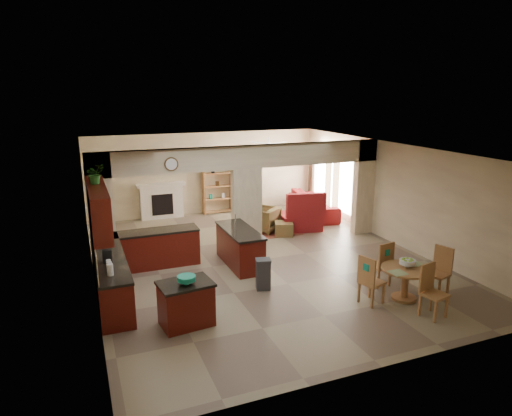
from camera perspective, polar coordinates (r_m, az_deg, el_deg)
name	(u,v)px	position (r m, az deg, el deg)	size (l,w,h in m)	color
floor	(261,260)	(11.69, 0.59, -6.48)	(10.00, 10.00, 0.00)	#786D53
ceiling	(261,150)	(10.99, 0.62, 7.26)	(10.00, 10.00, 0.00)	white
wall_back	(206,173)	(15.89, -6.29, 4.35)	(8.00, 8.00, 0.00)	beige
wall_front	(389,284)	(7.14, 16.26, -9.14)	(8.00, 8.00, 0.00)	beige
wall_left	(89,224)	(10.47, -20.11, -1.85)	(10.00, 10.00, 0.00)	beige
wall_right	(393,193)	(13.27, 16.81, 1.77)	(10.00, 10.00, 0.00)	beige
partition_left_pier	(101,211)	(11.44, -18.81, -0.38)	(0.60, 0.25, 2.80)	beige
partition_center_pier	(247,209)	(12.24, -1.18, -0.10)	(0.80, 0.25, 2.20)	beige
partition_right_pier	(363,187)	(13.87, 13.29, 2.54)	(0.60, 0.25, 2.80)	beige
partition_header	(246,157)	(11.96, -1.21, 6.40)	(8.00, 0.25, 0.60)	beige
kitchen_counter	(129,264)	(10.56, -15.58, -6.70)	(2.52, 3.29, 1.48)	#3C0C06
upper_cabinets	(98,208)	(9.57, -19.11, -0.03)	(0.35, 2.40, 0.90)	#3C0C06
peninsula	(240,247)	(11.23, -2.03, -4.90)	(0.70, 1.85, 0.91)	#3C0C06
wall_clock	(171,164)	(11.28, -10.54, 5.41)	(0.34, 0.34, 0.03)	#51381B
rug	(271,231)	(13.95, 1.87, -2.92)	(1.60, 1.30, 0.01)	#994737
fireplace	(162,200)	(15.55, -11.72, 0.94)	(1.60, 0.35, 1.20)	beige
shelving_unit	(217,188)	(15.92, -4.85, 2.56)	(1.00, 0.32, 1.80)	brown
window_a	(347,185)	(15.11, 11.28, 2.85)	(0.02, 0.90, 1.90)	white
window_b	(321,176)	(16.53, 8.10, 3.98)	(0.02, 0.90, 1.90)	white
glazed_door	(333,185)	(15.84, 9.60, 2.91)	(0.02, 0.70, 2.10)	white
drape_a_left	(356,189)	(14.60, 12.42, 2.38)	(0.10, 0.28, 2.30)	#461C1C
drape_a_right	(336,182)	(15.59, 9.97, 3.26)	(0.10, 0.28, 2.30)	#461C1C
drape_b_left	(328,179)	(16.00, 9.03, 3.60)	(0.10, 0.28, 2.30)	#461C1C
drape_b_right	(312,173)	(17.03, 6.98, 4.33)	(0.10, 0.28, 2.30)	#461C1C
ceiling_fan	(269,144)	(14.35, 1.61, 8.01)	(1.00, 1.00, 0.10)	white
kitchen_island	(186,303)	(8.59, -8.73, -11.72)	(1.03, 0.79, 0.83)	#3C0C06
teal_bowl	(186,280)	(8.33, -8.69, -8.89)	(0.33, 0.33, 0.16)	#13866B
trash_can	(263,275)	(9.95, 0.90, -8.40)	(0.30, 0.25, 0.63)	#2B2B2D
dining_table	(405,278)	(9.91, 18.16, -8.32)	(1.00, 1.00, 0.68)	brown
fruit_bowl	(407,263)	(9.88, 18.39, -6.52)	(0.33, 0.33, 0.18)	#7AB627
sofa	(313,204)	(15.77, 7.16, 0.47)	(1.03, 2.64, 0.77)	maroon
chaise	(299,221)	(14.22, 5.46, -1.65)	(1.21, 0.99, 0.48)	maroon
armchair	(264,219)	(13.89, 0.99, -1.40)	(0.80, 0.82, 0.75)	maroon
ottoman	(284,229)	(13.59, 3.49, -2.60)	(0.53, 0.53, 0.39)	maroon
plant	(95,174)	(9.67, -19.51, 4.05)	(0.36, 0.31, 0.40)	#1E4D14
chair_north	(382,262)	(10.37, 15.50, -6.57)	(0.47, 0.47, 1.02)	brown
chair_east	(440,269)	(10.40, 22.00, -7.05)	(0.52, 0.52, 1.02)	brown
chair_south	(431,288)	(9.38, 21.03, -9.32)	(0.50, 0.50, 1.02)	brown
chair_west	(369,278)	(9.46, 13.99, -8.54)	(0.52, 0.52, 1.02)	brown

